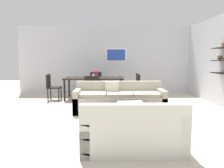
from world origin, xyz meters
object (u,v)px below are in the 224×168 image
(sofa_beige, at_px, (119,100))
(decorative_bowl, at_px, (132,106))
(loveseat_white, at_px, (132,130))
(dining_chair_left_near, at_px, (52,85))
(wine_glass_right_near, at_px, (115,74))
(dining_chair_head, at_px, (96,82))
(dining_chair_foot, at_px, (92,88))
(apple_on_coffee_table, at_px, (121,106))
(dining_chair_right_near, at_px, (135,85))
(dining_chair_right_far, at_px, (134,84))
(centerpiece_vase, at_px, (96,73))
(wine_glass_left_near, at_px, (72,74))
(wine_glass_right_far, at_px, (115,74))
(coffee_table, at_px, (132,117))
(dining_table, at_px, (94,79))
(candle_jar, at_px, (148,107))
(wine_glass_foot, at_px, (93,75))

(sofa_beige, relative_size, decorative_bowl, 6.57)
(loveseat_white, relative_size, dining_chair_left_near, 1.74)
(loveseat_white, height_order, wine_glass_right_near, wine_glass_right_near)
(dining_chair_head, height_order, dining_chair_foot, same)
(apple_on_coffee_table, xyz_separation_m, dining_chair_right_near, (0.65, 2.93, 0.09))
(dining_chair_right_far, relative_size, centerpiece_vase, 3.32)
(sofa_beige, relative_size, centerpiece_vase, 8.86)
(dining_chair_right_near, relative_size, dining_chair_foot, 1.00)
(wine_glass_left_near, bearing_deg, wine_glass_right_far, 9.16)
(apple_on_coffee_table, bearing_deg, coffee_table, 1.45)
(apple_on_coffee_table, xyz_separation_m, dining_table, (-0.77, 3.14, 0.27))
(candle_jar, bearing_deg, dining_chair_foot, 119.51)
(loveseat_white, distance_m, centerpiece_vase, 4.50)
(centerpiece_vase, bearing_deg, dining_chair_right_far, 7.21)
(loveseat_white, distance_m, candle_jar, 1.20)
(loveseat_white, bearing_deg, dining_chair_foot, 104.30)
(decorative_bowl, relative_size, dining_chair_foot, 0.41)
(candle_jar, bearing_deg, coffee_table, 163.50)
(wine_glass_foot, bearing_deg, decorative_bowl, -70.19)
(dining_chair_right_near, bearing_deg, wine_glass_left_near, 177.43)
(loveseat_white, xyz_separation_m, dining_chair_right_near, (0.54, 4.13, 0.21))
(dining_chair_foot, xyz_separation_m, centerpiece_vase, (0.06, 0.93, 0.39))
(dining_chair_right_far, bearing_deg, wine_glass_right_near, -154.12)
(coffee_table, bearing_deg, loveseat_white, -96.11)
(apple_on_coffee_table, bearing_deg, sofa_beige, 88.91)
(dining_chair_foot, relative_size, wine_glass_right_near, 5.25)
(dining_chair_head, height_order, wine_glass_foot, wine_glass_foot)
(dining_chair_right_near, distance_m, dining_chair_foot, 1.57)
(decorative_bowl, bearing_deg, dining_chair_foot, 113.46)
(dining_table, distance_m, centerpiece_vase, 0.22)
(dining_chair_left_near, relative_size, wine_glass_foot, 5.49)
(wine_glass_right_far, bearing_deg, candle_jar, -79.95)
(coffee_table, height_order, wine_glass_foot, wine_glass_foot)
(dining_table, height_order, dining_chair_head, dining_chair_head)
(candle_jar, bearing_deg, loveseat_white, -111.84)
(coffee_table, distance_m, wine_glass_left_near, 3.55)
(coffee_table, bearing_deg, wine_glass_left_near, 120.03)
(sofa_beige, xyz_separation_m, wine_glass_left_near, (-1.53, 1.73, 0.59))
(apple_on_coffee_table, distance_m, centerpiece_vase, 3.30)
(wine_glass_right_near, bearing_deg, centerpiece_vase, 166.53)
(dining_chair_head, relative_size, centerpiece_vase, 3.32)
(wine_glass_left_near, relative_size, wine_glass_right_near, 1.07)
(decorative_bowl, bearing_deg, wine_glass_right_near, 94.83)
(decorative_bowl, bearing_deg, dining_chair_left_near, 129.23)
(centerpiece_vase, bearing_deg, dining_chair_right_near, -10.74)
(loveseat_white, height_order, candle_jar, loveseat_white)
(sofa_beige, distance_m, wine_glass_right_far, 2.06)
(dining_chair_left_near, bearing_deg, dining_chair_foot, -25.25)
(dining_chair_right_near, bearing_deg, wine_glass_right_near, 171.98)
(candle_jar, bearing_deg, dining_chair_right_near, 88.22)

